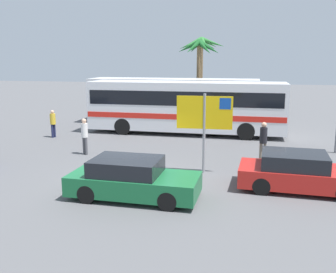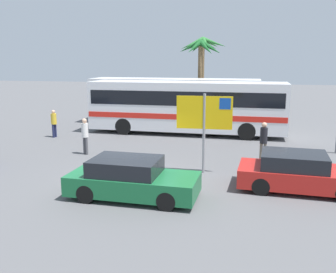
% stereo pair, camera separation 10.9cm
% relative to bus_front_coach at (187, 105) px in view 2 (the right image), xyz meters
% --- Properties ---
extents(ground, '(120.00, 120.00, 0.00)m').
position_rel_bus_front_coach_xyz_m(ground, '(-0.18, -10.01, -1.78)').
color(ground, '#565659').
extents(bus_front_coach, '(11.85, 2.71, 3.17)m').
position_rel_bus_front_coach_xyz_m(bus_front_coach, '(0.00, 0.00, 0.00)').
color(bus_front_coach, white).
rests_on(bus_front_coach, ground).
extents(bus_rear_coach, '(11.85, 2.71, 3.17)m').
position_rel_bus_front_coach_xyz_m(bus_rear_coach, '(-1.52, 3.40, 0.00)').
color(bus_rear_coach, white).
rests_on(bus_rear_coach, ground).
extents(ferry_sign, '(2.20, 0.15, 3.20)m').
position_rel_bus_front_coach_xyz_m(ferry_sign, '(2.15, -8.02, 0.54)').
color(ferry_sign, gray).
rests_on(ferry_sign, ground).
extents(car_green, '(4.29, 1.89, 1.32)m').
position_rel_bus_front_coach_xyz_m(car_green, '(0.15, -11.35, -1.15)').
color(car_green, '#196638').
rests_on(car_green, ground).
extents(car_red, '(4.29, 2.06, 1.32)m').
position_rel_bus_front_coach_xyz_m(car_red, '(5.61, -9.39, -1.15)').
color(car_red, red).
rests_on(car_red, ground).
extents(pedestrian_crossing_lot, '(0.32, 0.32, 1.62)m').
position_rel_bus_front_coach_xyz_m(pedestrian_crossing_lot, '(-7.37, -2.90, -0.84)').
color(pedestrian_crossing_lot, '#1E2347').
rests_on(pedestrian_crossing_lot, ground).
extents(pedestrian_by_bus, '(0.32, 0.32, 1.81)m').
position_rel_bus_front_coach_xyz_m(pedestrian_by_bus, '(4.48, -5.94, -0.71)').
color(pedestrian_by_bus, '#706656').
rests_on(pedestrian_by_bus, ground).
extents(pedestrian_near_sign, '(0.32, 0.32, 1.75)m').
position_rel_bus_front_coach_xyz_m(pedestrian_near_sign, '(-3.84, -6.28, -0.75)').
color(pedestrian_near_sign, '#4C4C51').
rests_on(pedestrian_near_sign, ground).
extents(palm_tree_seaside, '(4.09, 3.98, 6.42)m').
position_rel_bus_front_coach_xyz_m(palm_tree_seaside, '(-0.50, 10.75, 3.50)').
color(palm_tree_seaside, brown).
rests_on(palm_tree_seaside, ground).
extents(palm_tree_inland, '(3.51, 3.29, 6.05)m').
position_rel_bus_front_coach_xyz_m(palm_tree_inland, '(-0.24, 7.55, 3.11)').
color(palm_tree_inland, brown).
rests_on(palm_tree_inland, ground).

